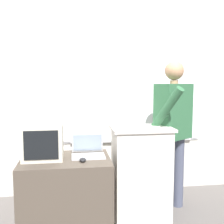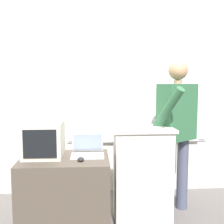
% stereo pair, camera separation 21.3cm
% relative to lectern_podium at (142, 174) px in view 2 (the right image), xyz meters
% --- Properties ---
extents(back_wall, '(6.40, 0.17, 2.91)m').
position_rel_lectern_podium_xyz_m(back_wall, '(-0.44, 0.89, 0.93)').
color(back_wall, beige).
rests_on(back_wall, ground_plane).
extents(lectern_podium, '(0.64, 0.44, 1.02)m').
position_rel_lectern_podium_xyz_m(lectern_podium, '(0.00, 0.00, 0.00)').
color(lectern_podium, beige).
rests_on(lectern_podium, ground_plane).
extents(side_desk, '(0.84, 0.62, 0.77)m').
position_rel_lectern_podium_xyz_m(side_desk, '(-0.80, -0.22, -0.13)').
color(side_desk, '#4C4238').
rests_on(side_desk, ground_plane).
extents(person_presenter, '(0.61, 0.74, 1.73)m').
position_rel_lectern_podium_xyz_m(person_presenter, '(0.42, 0.19, 0.50)').
color(person_presenter, '#474C60').
rests_on(person_presenter, ground_plane).
extents(laptop, '(0.32, 0.27, 0.21)m').
position_rel_lectern_podium_xyz_m(laptop, '(-0.58, -0.14, 0.32)').
color(laptop, '#B7BABF').
rests_on(laptop, side_desk).
extents(wireless_keyboard, '(0.40, 0.13, 0.02)m').
position_rel_lectern_podium_xyz_m(wireless_keyboard, '(-0.03, -0.06, 0.52)').
color(wireless_keyboard, beige).
rests_on(wireless_keyboard, lectern_podium).
extents(computer_mouse_by_laptop, '(0.06, 0.10, 0.03)m').
position_rel_lectern_podium_xyz_m(computer_mouse_by_laptop, '(-0.64, -0.34, 0.28)').
color(computer_mouse_by_laptop, black).
rests_on(computer_mouse_by_laptop, side_desk).
extents(crt_monitor, '(0.37, 0.43, 0.33)m').
position_rel_lectern_podium_xyz_m(crt_monitor, '(-1.00, -0.14, 0.43)').
color(crt_monitor, beige).
rests_on(crt_monitor, side_desk).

